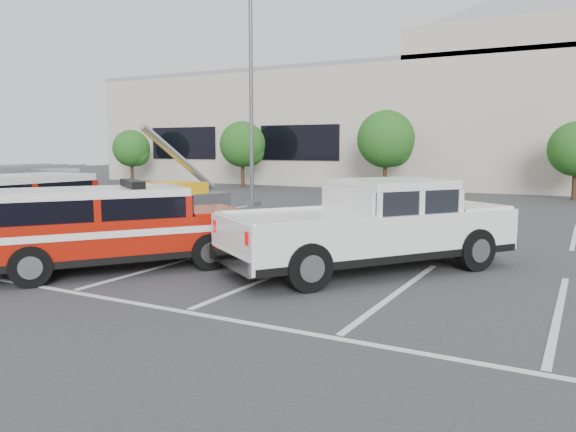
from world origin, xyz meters
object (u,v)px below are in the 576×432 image
tree_mid_left (387,141)px  ladder_suv (28,215)px  white_pickup (372,235)px  fire_chief_suv (112,234)px  tree_far_left (133,150)px  utility_rig (161,208)px  convention_building (504,118)px  light_pole_left (251,91)px  tree_left (244,146)px

tree_mid_left → ladder_suv: 22.47m
tree_mid_left → white_pickup: tree_mid_left is taller
fire_chief_suv → ladder_suv: (-3.94, 0.85, 0.08)m
fire_chief_suv → tree_far_left: bearing=168.8°
utility_rig → white_pickup: bearing=-7.8°
tree_mid_left → ladder_suv: size_ratio=0.84×
ladder_suv → convention_building: bearing=79.9°
tree_far_left → light_pole_left: 19.85m
tree_far_left → ladder_suv: size_ratio=0.70×
light_pole_left → utility_rig: 8.98m
fire_chief_suv → convention_building: bearing=119.6°
light_pole_left → ladder_suv: 12.94m
white_pickup → ladder_suv: bearing=-133.0°
fire_chief_suv → white_pickup: (5.04, 2.66, -0.01)m
fire_chief_suv → utility_rig: bearing=157.4°
tree_mid_left → fire_chief_suv: size_ratio=0.85×
tree_far_left → ladder_suv: tree_far_left is taller
utility_rig → convention_building: bearing=86.1°
tree_left → utility_rig: (8.19, -17.72, -2.09)m
convention_building → tree_left: convention_building is taller
light_pole_left → white_pickup: light_pole_left is taller
convention_building → tree_left: size_ratio=13.58×
light_pole_left → fire_chief_suv: (4.57, -13.04, -4.38)m
fire_chief_suv → white_pickup: bearing=63.7°
tree_left → tree_mid_left: tree_mid_left is taller
convention_building → white_pickup: bearing=-87.3°
convention_building → fire_chief_suv: size_ratio=10.51×
tree_left → fire_chief_suv: tree_left is taller
tree_mid_left → utility_rig: bearing=-95.8°
utility_rig → ladder_suv: bearing=-87.9°
fire_chief_suv → ladder_suv: bearing=-156.3°
light_pole_left → ladder_suv: light_pole_left is taller
convention_building → fire_chief_suv: convention_building is taller
light_pole_left → convention_building: bearing=67.6°
light_pole_left → tree_left: bearing=124.5°
convention_building → tree_far_left: 27.03m
convention_building → tree_left: (-15.09, -9.82, -1.95)m
tree_mid_left → light_pole_left: 10.73m
tree_mid_left → white_pickup: bearing=-72.3°
tree_left → utility_rig: tree_left is taller
tree_left → light_pole_left: (6.91, -10.05, 2.41)m
fire_chief_suv → ladder_suv: 4.03m
convention_building → white_pickup: 30.53m
ladder_suv → tree_mid_left: bearing=86.9°
ladder_suv → tree_left: bearing=111.9°
white_pickup → convention_building: bearing=128.3°
light_pole_left → ladder_suv: bearing=-87.0°
white_pickup → utility_rig: (-8.33, 2.71, -0.10)m
tree_mid_left → ladder_suv: bearing=-96.3°
tree_far_left → tree_mid_left: size_ratio=0.82×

